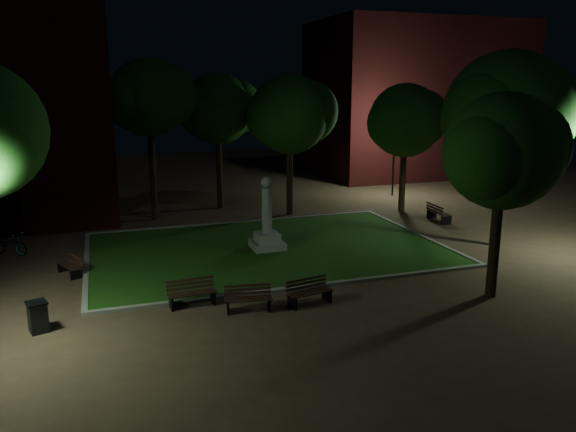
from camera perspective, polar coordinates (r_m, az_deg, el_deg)
name	(u,v)px	position (r m, az deg, el deg)	size (l,w,h in m)	color
ground	(281,263)	(23.17, -0.70, -4.79)	(80.00, 80.00, 0.00)	#4D3527
lawn	(267,249)	(24.99, -2.12, -3.35)	(15.00, 10.00, 0.08)	#1F4A12
lawn_kerb	(267,248)	(24.98, -2.12, -3.31)	(15.40, 10.40, 0.12)	slate
monument	(267,229)	(24.74, -2.14, -1.32)	(1.40, 1.40, 3.20)	gray
building_far	(415,99)	(47.90, 12.75, 11.53)	(16.00, 10.00, 12.00)	#4E1113
tree_north_wl	(150,98)	(30.63, -13.81, 11.58)	(5.00, 4.08, 8.54)	black
tree_north_er	(291,114)	(31.01, 0.35, 10.31)	(5.32, 4.34, 7.76)	black
tree_ne	(407,120)	(32.62, 11.99, 9.47)	(5.06, 4.13, 7.26)	black
tree_east	(510,114)	(26.52, 21.61, 9.64)	(6.71, 5.47, 8.66)	black
tree_se	(505,151)	(19.80, 21.20, 6.14)	(4.74, 3.87, 6.97)	black
tree_far_north	(219,109)	(32.93, -7.00, 10.74)	(4.97, 4.06, 7.83)	black
lamppost_nw	(34,166)	(32.81, -24.42, 4.66)	(1.18, 0.28, 4.18)	black
lamppost_ne	(394,149)	(37.26, 10.73, 6.70)	(1.18, 0.28, 4.38)	black
bench_near_left	(248,299)	(18.41, -4.06, -8.41)	(1.59, 0.76, 0.84)	black
bench_near_right	(309,292)	(18.90, 2.14, -7.76)	(1.64, 0.83, 0.86)	black
bench_west_near	(192,293)	(19.04, -9.76, -7.75)	(1.63, 0.65, 0.88)	black
bench_left_side	(71,266)	(23.21, -21.18, -4.76)	(1.00, 1.45, 0.76)	black
bench_right_side	(438,213)	(31.02, 14.99, 0.26)	(0.70, 1.75, 0.94)	black
trash_bin	(38,317)	(18.39, -24.07, -9.32)	(0.70, 0.70, 0.95)	black
bicycle	(10,243)	(27.01, -26.40, -2.51)	(0.64, 1.84, 0.97)	black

